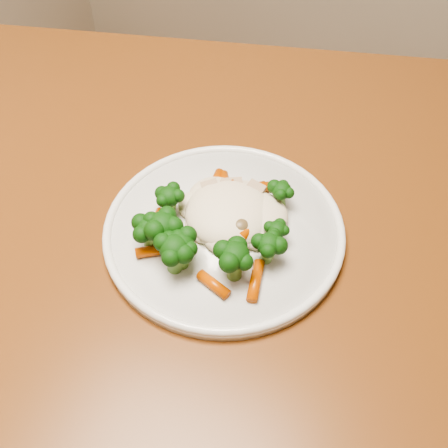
% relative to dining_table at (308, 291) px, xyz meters
% --- Properties ---
extents(dining_table, '(1.35, 1.07, 0.75)m').
position_rel_dining_table_xyz_m(dining_table, '(0.00, 0.00, 0.00)').
color(dining_table, brown).
rests_on(dining_table, ground).
extents(plate, '(0.27, 0.27, 0.01)m').
position_rel_dining_table_xyz_m(plate, '(-0.10, -0.03, 0.11)').
color(plate, white).
rests_on(plate, dining_table).
extents(meal, '(0.17, 0.18, 0.05)m').
position_rel_dining_table_xyz_m(meal, '(-0.11, -0.05, 0.13)').
color(meal, beige).
rests_on(meal, plate).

